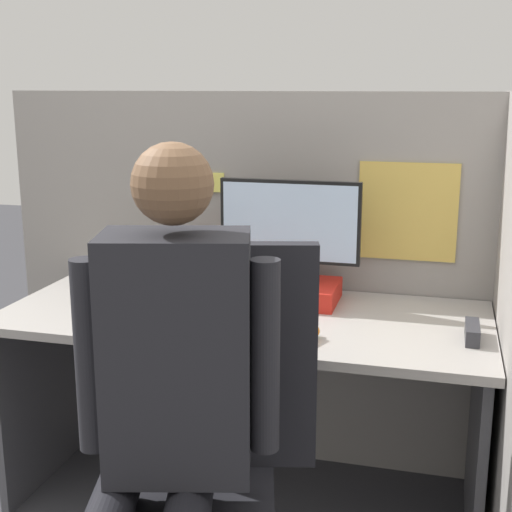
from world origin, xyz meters
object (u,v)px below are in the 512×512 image
(laptop, at_px, (142,293))
(person, at_px, (163,401))
(carrot_toy, at_px, (310,335))
(paper_box, at_px, (289,291))
(stapler, at_px, (472,332))
(office_chair, at_px, (206,460))
(monitor, at_px, (289,228))
(pen_cup, at_px, (104,273))

(laptop, xyz_separation_m, person, (0.43, -0.84, 0.01))
(carrot_toy, bearing_deg, paper_box, 110.92)
(paper_box, bearing_deg, laptop, -159.13)
(stapler, xyz_separation_m, office_chair, (-0.66, -0.61, -0.20))
(laptop, distance_m, stapler, 1.13)
(laptop, relative_size, stapler, 2.06)
(monitor, xyz_separation_m, person, (-0.07, -1.03, -0.21))
(person, bearing_deg, pen_cup, 123.02)
(office_chair, height_order, pen_cup, office_chair)
(person, distance_m, pen_cup, 1.23)
(office_chair, relative_size, person, 0.80)
(carrot_toy, bearing_deg, pen_cup, 155.21)
(laptop, xyz_separation_m, pen_cup, (-0.25, 0.19, 0.01))
(paper_box, height_order, monitor, monitor)
(carrot_toy, relative_size, person, 0.09)
(stapler, relative_size, office_chair, 0.14)
(carrot_toy, distance_m, office_chair, 0.53)
(paper_box, distance_m, pen_cup, 0.74)
(person, height_order, pen_cup, person)
(stapler, bearing_deg, pen_cup, 169.34)
(monitor, bearing_deg, paper_box, -90.00)
(stapler, bearing_deg, carrot_toy, -162.13)
(monitor, bearing_deg, person, -93.70)
(person, relative_size, pen_cup, 12.71)
(monitor, xyz_separation_m, laptop, (-0.49, -0.19, -0.22))
(paper_box, xyz_separation_m, laptop, (-0.49, -0.19, 0.01))
(person, bearing_deg, stapler, 47.82)
(office_chair, xyz_separation_m, person, (-0.04, -0.16, 0.24))
(laptop, relative_size, person, 0.23)
(stapler, bearing_deg, office_chair, -137.20)
(person, bearing_deg, monitor, 86.30)
(paper_box, relative_size, pen_cup, 3.29)
(paper_box, bearing_deg, office_chair, -91.61)
(office_chair, bearing_deg, monitor, 88.40)
(stapler, distance_m, pen_cup, 1.40)
(paper_box, height_order, carrot_toy, paper_box)
(laptop, relative_size, carrot_toy, 2.71)
(monitor, xyz_separation_m, stapler, (0.64, -0.26, -0.24))
(stapler, height_order, pen_cup, pen_cup)
(monitor, bearing_deg, carrot_toy, -69.21)
(person, xyz_separation_m, pen_cup, (-0.67, 1.03, -0.01))
(carrot_toy, xyz_separation_m, person, (-0.22, -0.62, 0.04))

